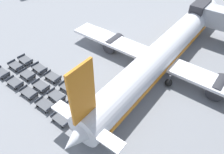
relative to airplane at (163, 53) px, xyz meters
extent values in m
plane|color=gray|center=(-12.62, 1.85, -2.84)|extent=(500.00, 500.00, 0.00)
cube|color=#2D2D33|center=(0.39, 14.09, 1.63)|extent=(2.54, 5.08, 3.83)
cylinder|color=white|center=(0.02, 0.59, 0.18)|extent=(5.32, 38.68, 4.25)
sphere|color=white|center=(0.55, 19.87, 0.18)|extent=(4.04, 4.04, 4.04)
cone|color=white|center=(-0.52, -18.69, 0.18)|extent=(4.18, 5.21, 4.04)
cube|color=orange|center=(-0.50, -17.89, 5.59)|extent=(0.37, 3.20, 6.57)
cube|color=white|center=(-0.50, -17.95, 0.82)|extent=(9.62, 1.75, 0.24)
cube|color=white|center=(-0.03, -0.95, -0.78)|extent=(34.30, 4.67, 0.44)
cylinder|color=#333338|center=(9.29, -0.81, -1.58)|extent=(2.52, 3.79, 2.42)
cylinder|color=#333338|center=(-9.32, -0.29, -1.58)|extent=(2.52, 3.79, 2.42)
cube|color=orange|center=(0.02, 0.59, -0.56)|extent=(5.30, 34.82, 0.77)
cylinder|color=#56565B|center=(0.35, 12.54, -1.57)|extent=(0.24, 0.24, 1.38)
sphere|color=black|center=(0.35, 12.54, -2.26)|extent=(1.15, 1.15, 1.15)
cylinder|color=#56565B|center=(2.93, -3.35, -1.57)|extent=(0.24, 0.24, 1.38)
sphere|color=black|center=(2.93, -3.35, -2.26)|extent=(1.15, 1.15, 1.15)
cylinder|color=#56565B|center=(-3.12, -3.18, -1.57)|extent=(0.24, 0.24, 1.38)
sphere|color=black|center=(-3.12, -3.18, -2.26)|extent=(1.15, 1.15, 1.15)
cube|color=#515459|center=(-19.58, -16.66, -2.29)|extent=(2.60, 1.58, 0.10)
cube|color=#2D333D|center=(-18.35, -16.71, -2.08)|extent=(0.14, 1.49, 0.32)
cube|color=#333338|center=(-17.96, -16.73, -2.41)|extent=(0.70, 0.09, 0.06)
sphere|color=black|center=(-18.72, -17.33, -2.66)|extent=(0.36, 0.36, 0.36)
sphere|color=black|center=(-18.67, -16.07, -2.66)|extent=(0.36, 0.36, 0.36)
sphere|color=black|center=(-20.45, -16.00, -2.66)|extent=(0.36, 0.36, 0.36)
cube|color=#515459|center=(-15.94, -16.86, -2.29)|extent=(2.58, 1.54, 0.10)
cube|color=#2D333D|center=(-14.71, -16.88, -2.08)|extent=(0.11, 1.49, 0.32)
cube|color=#2D333D|center=(-17.17, -16.83, -2.08)|extent=(0.11, 1.49, 0.32)
cube|color=#333338|center=(-14.32, -16.89, -2.41)|extent=(0.70, 0.08, 0.06)
sphere|color=black|center=(-15.06, -17.51, -2.66)|extent=(0.36, 0.36, 0.36)
sphere|color=black|center=(-15.03, -16.24, -2.66)|extent=(0.36, 0.36, 0.36)
sphere|color=black|center=(-16.84, -17.47, -2.66)|extent=(0.36, 0.36, 0.36)
sphere|color=black|center=(-16.81, -16.20, -2.66)|extent=(0.36, 0.36, 0.36)
cube|color=#515459|center=(-12.50, -16.96, -2.29)|extent=(2.56, 1.52, 0.10)
cube|color=#2D333D|center=(-11.27, -16.98, -2.08)|extent=(0.10, 1.49, 0.32)
cube|color=#2D333D|center=(-13.73, -16.95, -2.08)|extent=(0.10, 1.49, 0.32)
cube|color=#333338|center=(-10.88, -16.98, -2.41)|extent=(0.70, 0.07, 0.06)
sphere|color=black|center=(-11.62, -17.60, -2.66)|extent=(0.36, 0.36, 0.36)
sphere|color=black|center=(-11.60, -16.34, -2.66)|extent=(0.36, 0.36, 0.36)
sphere|color=black|center=(-13.40, -17.58, -2.66)|extent=(0.36, 0.36, 0.36)
sphere|color=black|center=(-13.38, -16.32, -2.66)|extent=(0.36, 0.36, 0.36)
cube|color=#515459|center=(-8.89, -17.16, -2.29)|extent=(2.59, 1.56, 0.10)
cube|color=#2D333D|center=(-7.66, -17.20, -2.08)|extent=(0.12, 1.49, 0.32)
cube|color=#2D333D|center=(-10.12, -17.13, -2.08)|extent=(0.12, 1.49, 0.32)
cube|color=#333338|center=(-7.27, -17.21, -2.41)|extent=(0.70, 0.08, 0.06)
sphere|color=black|center=(-8.02, -17.82, -2.66)|extent=(0.36, 0.36, 0.36)
sphere|color=black|center=(-7.98, -16.56, -2.66)|extent=(0.36, 0.36, 0.36)
sphere|color=black|center=(-9.80, -17.77, -2.66)|extent=(0.36, 0.36, 0.36)
sphere|color=black|center=(-9.76, -16.51, -2.66)|extent=(0.36, 0.36, 0.36)
cube|color=#515459|center=(-5.32, -17.54, -2.29)|extent=(2.59, 1.58, 0.10)
cube|color=#2D333D|center=(-4.09, -17.58, -2.08)|extent=(0.13, 1.49, 0.32)
cube|color=#2D333D|center=(-6.55, -17.49, -2.08)|extent=(0.13, 1.49, 0.32)
cube|color=#333338|center=(-3.70, -17.59, -2.41)|extent=(0.70, 0.08, 0.06)
sphere|color=black|center=(-4.45, -18.20, -2.66)|extent=(0.36, 0.36, 0.36)
sphere|color=black|center=(-4.41, -16.94, -2.66)|extent=(0.36, 0.36, 0.36)
sphere|color=black|center=(-6.23, -18.14, -2.66)|extent=(0.36, 0.36, 0.36)
sphere|color=black|center=(-6.19, -16.87, -2.66)|extent=(0.36, 0.36, 0.36)
cube|color=#515459|center=(-19.27, -14.25, -2.29)|extent=(2.61, 1.60, 0.10)
cube|color=#2D333D|center=(-18.04, -14.31, -2.08)|extent=(0.15, 1.49, 0.32)
cube|color=#2D333D|center=(-20.50, -14.19, -2.08)|extent=(0.15, 1.49, 0.32)
cube|color=#333338|center=(-17.65, -14.33, -2.41)|extent=(0.70, 0.09, 0.06)
sphere|color=black|center=(-18.41, -14.92, -2.66)|extent=(0.36, 0.36, 0.36)
sphere|color=black|center=(-18.35, -13.66, -2.66)|extent=(0.36, 0.36, 0.36)
sphere|color=black|center=(-20.19, -14.84, -2.66)|extent=(0.36, 0.36, 0.36)
sphere|color=black|center=(-20.13, -13.58, -2.66)|extent=(0.36, 0.36, 0.36)
cube|color=#515459|center=(-15.93, -14.56, -2.29)|extent=(2.62, 1.63, 0.10)
cube|color=#2D333D|center=(-14.70, -14.63, -2.08)|extent=(0.16, 1.49, 0.32)
cube|color=#2D333D|center=(-17.16, -14.49, -2.08)|extent=(0.16, 1.49, 0.32)
cube|color=#333338|center=(-14.31, -14.65, -2.41)|extent=(0.70, 0.10, 0.06)
sphere|color=black|center=(-15.08, -15.24, -2.66)|extent=(0.36, 0.36, 0.36)
sphere|color=black|center=(-15.01, -13.98, -2.66)|extent=(0.36, 0.36, 0.36)
sphere|color=black|center=(-16.86, -15.14, -2.66)|extent=(0.36, 0.36, 0.36)
sphere|color=black|center=(-16.78, -13.88, -2.66)|extent=(0.36, 0.36, 0.36)
cube|color=#515459|center=(-12.17, -15.01, -2.29)|extent=(2.62, 1.62, 0.10)
cube|color=#2D333D|center=(-10.94, -15.07, -2.08)|extent=(0.16, 1.49, 0.32)
cube|color=#2D333D|center=(-13.40, -14.94, -2.08)|extent=(0.16, 1.49, 0.32)
cube|color=#333338|center=(-10.56, -15.09, -2.41)|extent=(0.70, 0.10, 0.06)
sphere|color=black|center=(-11.32, -15.69, -2.66)|extent=(0.36, 0.36, 0.36)
sphere|color=black|center=(-11.25, -14.42, -2.66)|extent=(0.36, 0.36, 0.36)
sphere|color=black|center=(-13.10, -15.59, -2.66)|extent=(0.36, 0.36, 0.36)
sphere|color=black|center=(-13.03, -14.33, -2.66)|extent=(0.36, 0.36, 0.36)
cube|color=#515459|center=(-8.83, -15.09, -2.29)|extent=(2.66, 1.70, 0.10)
cube|color=#2D333D|center=(-7.60, -15.19, -2.08)|extent=(0.21, 1.49, 0.32)
cube|color=#2D333D|center=(-10.05, -14.98, -2.08)|extent=(0.21, 1.49, 0.32)
cube|color=#333338|center=(-7.21, -15.22, -2.41)|extent=(0.70, 0.12, 0.06)
sphere|color=black|center=(-7.99, -15.79, -2.66)|extent=(0.36, 0.36, 0.36)
sphere|color=black|center=(-7.89, -14.53, -2.66)|extent=(0.36, 0.36, 0.36)
sphere|color=black|center=(-9.77, -15.64, -2.66)|extent=(0.36, 0.36, 0.36)
sphere|color=black|center=(-9.66, -14.38, -2.66)|extent=(0.36, 0.36, 0.36)
cube|color=#515459|center=(-5.35, -15.33, -2.29)|extent=(2.58, 1.56, 0.10)
cube|color=#2D333D|center=(-4.12, -15.36, -2.08)|extent=(0.12, 1.49, 0.32)
cube|color=#2D333D|center=(-6.58, -15.29, -2.08)|extent=(0.12, 1.49, 0.32)
cube|color=#333338|center=(-3.73, -15.37, -2.41)|extent=(0.70, 0.08, 0.06)
sphere|color=black|center=(-4.48, -15.98, -2.66)|extent=(0.36, 0.36, 0.36)
sphere|color=black|center=(-4.44, -14.72, -2.66)|extent=(0.36, 0.36, 0.36)
sphere|color=black|center=(-6.25, -15.93, -2.66)|extent=(0.36, 0.36, 0.36)
sphere|color=black|center=(-6.22, -14.67, -2.66)|extent=(0.36, 0.36, 0.36)
cube|color=#515459|center=(-19.27, -12.36, -2.29)|extent=(2.68, 1.73, 0.10)
cube|color=#2D333D|center=(-18.04, -12.48, -2.08)|extent=(0.23, 1.49, 0.32)
cube|color=#2D333D|center=(-20.49, -12.24, -2.08)|extent=(0.23, 1.49, 0.32)
cube|color=#333338|center=(-17.65, -12.52, -2.41)|extent=(0.70, 0.13, 0.06)
sphere|color=black|center=(-18.44, -13.08, -2.66)|extent=(0.36, 0.36, 0.36)
sphere|color=black|center=(-18.32, -11.82, -2.66)|extent=(0.36, 0.36, 0.36)
sphere|color=black|center=(-20.21, -12.90, -2.66)|extent=(0.36, 0.36, 0.36)
sphere|color=black|center=(-20.09, -11.64, -2.66)|extent=(0.36, 0.36, 0.36)
cube|color=#515459|center=(-15.59, -12.41, -2.29)|extent=(2.68, 1.74, 0.10)
cube|color=#2D333D|center=(-14.37, -12.54, -2.08)|extent=(0.23, 1.49, 0.32)
cube|color=#2D333D|center=(-16.82, -12.28, -2.08)|extent=(0.23, 1.49, 0.32)
cube|color=#333338|center=(-13.98, -12.58, -2.41)|extent=(0.70, 0.13, 0.06)
sphere|color=black|center=(-14.77, -13.13, -2.66)|extent=(0.36, 0.36, 0.36)
sphere|color=black|center=(-14.64, -11.87, -2.66)|extent=(0.36, 0.36, 0.36)
sphere|color=black|center=(-16.54, -12.94, -2.66)|extent=(0.36, 0.36, 0.36)
sphere|color=black|center=(-16.41, -11.69, -2.66)|extent=(0.36, 0.36, 0.36)
cube|color=#515459|center=(-12.27, -12.59, -2.29)|extent=(2.56, 1.52, 0.10)
cube|color=#2D333D|center=(-11.04, -12.61, -2.08)|extent=(0.10, 1.49, 0.32)
cube|color=#2D333D|center=(-13.51, -12.57, -2.08)|extent=(0.10, 1.49, 0.32)
cube|color=#333338|center=(-10.65, -12.61, -2.41)|extent=(0.70, 0.07, 0.06)
sphere|color=black|center=(-11.39, -13.23, -2.66)|extent=(0.36, 0.36, 0.36)
sphere|color=black|center=(-11.37, -11.97, -2.66)|extent=(0.36, 0.36, 0.36)
sphere|color=black|center=(-13.17, -13.21, -2.66)|extent=(0.36, 0.36, 0.36)
sphere|color=black|center=(-13.15, -11.94, -2.66)|extent=(0.36, 0.36, 0.36)
cube|color=#515459|center=(-8.70, -12.86, -2.29)|extent=(2.57, 1.54, 0.10)
cube|color=#2D333D|center=(-7.47, -12.88, -2.08)|extent=(0.11, 1.49, 0.32)
cube|color=#2D333D|center=(-9.93, -12.83, -2.08)|extent=(0.11, 1.49, 0.32)
cube|color=#333338|center=(-7.08, -12.89, -2.41)|extent=(0.70, 0.07, 0.06)
sphere|color=black|center=(-7.83, -13.51, -2.66)|extent=(0.36, 0.36, 0.36)
sphere|color=black|center=(-7.80, -12.24, -2.66)|extent=(0.36, 0.36, 0.36)
sphere|color=black|center=(-9.61, -13.47, -2.66)|extent=(0.36, 0.36, 0.36)
sphere|color=black|center=(-9.58, -12.21, -2.66)|extent=(0.36, 0.36, 0.36)
cube|color=#515459|center=(-5.07, -13.23, -2.29)|extent=(2.71, 1.80, 0.10)
cube|color=#2D333D|center=(-3.85, -13.39, -2.08)|extent=(0.27, 1.49, 0.32)
cube|color=#2D333D|center=(-6.29, -13.08, -2.08)|extent=(0.27, 1.49, 0.32)
cube|color=#333338|center=(-3.46, -13.44, -2.41)|extent=(0.70, 0.15, 0.06)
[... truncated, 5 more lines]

